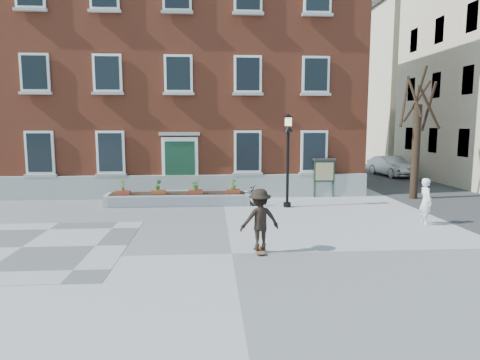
{
  "coord_description": "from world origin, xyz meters",
  "views": [
    {
      "loc": [
        -0.55,
        -11.32,
        3.55
      ],
      "look_at": [
        0.5,
        4.0,
        1.5
      ],
      "focal_mm": 32.0,
      "sensor_mm": 36.0,
      "label": 1
    }
  ],
  "objects": [
    {
      "name": "checker_patch",
      "position": [
        -6.0,
        1.0,
        0.01
      ],
      "size": [
        6.0,
        6.0,
        0.01
      ],
      "primitive_type": "cube",
      "color": "#515053",
      "rests_on": "ground"
    },
    {
      "name": "parked_car",
      "position": [
        11.56,
        16.58,
        0.67
      ],
      "size": [
        1.96,
        4.21,
        1.34
      ],
      "primitive_type": "imported",
      "rotation": [
        0.0,
        0.0,
        0.14
      ],
      "color": "#AEB1B3",
      "rests_on": "ground"
    },
    {
      "name": "bystander",
      "position": [
        6.98,
        2.97,
        0.82
      ],
      "size": [
        0.4,
        0.6,
        1.64
      ],
      "primitive_type": "imported",
      "rotation": [
        0.0,
        0.0,
        1.56
      ],
      "color": "white",
      "rests_on": "ground"
    },
    {
      "name": "skateboarder",
      "position": [
        0.78,
        0.08,
        0.92
      ],
      "size": [
        1.2,
        0.83,
        1.78
      ],
      "color": "brown",
      "rests_on": "ground"
    },
    {
      "name": "ground",
      "position": [
        0.0,
        0.0,
        0.0
      ],
      "size": [
        100.0,
        100.0,
        0.0
      ],
      "primitive_type": "plane",
      "color": "#939396",
      "rests_on": "ground"
    },
    {
      "name": "planter_assembly",
      "position": [
        -1.99,
        7.18,
        0.31
      ],
      "size": [
        6.2,
        1.12,
        1.15
      ],
      "color": "#B7B7B3",
      "rests_on": "ground"
    },
    {
      "name": "side_street",
      "position": [
        17.99,
        19.78,
        7.02
      ],
      "size": [
        15.2,
        36.0,
        14.5
      ],
      "color": "#38383B",
      "rests_on": "ground"
    },
    {
      "name": "notice_board",
      "position": [
        4.88,
        8.73,
        1.26
      ],
      "size": [
        1.1,
        0.16,
        1.87
      ],
      "color": "#172F20",
      "rests_on": "ground"
    },
    {
      "name": "brick_building",
      "position": [
        -2.0,
        13.98,
        6.3
      ],
      "size": [
        18.4,
        10.85,
        12.6
      ],
      "color": "brown",
      "rests_on": "ground"
    },
    {
      "name": "bicycle",
      "position": [
        0.85,
        6.96,
        0.43
      ],
      "size": [
        1.73,
        1.26,
        0.87
      ],
      "primitive_type": "imported",
      "rotation": [
        0.0,
        0.0,
        1.1
      ],
      "color": "black",
      "rests_on": "ground"
    },
    {
      "name": "lamp_post",
      "position": [
        2.68,
        6.41,
        2.54
      ],
      "size": [
        0.4,
        0.4,
        3.93
      ],
      "color": "black",
      "rests_on": "ground"
    },
    {
      "name": "bare_tree",
      "position": [
        9.01,
        8.01,
        2.79
      ],
      "size": [
        1.83,
        1.83,
        6.16
      ],
      "color": "#312115",
      "rests_on": "ground"
    }
  ]
}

